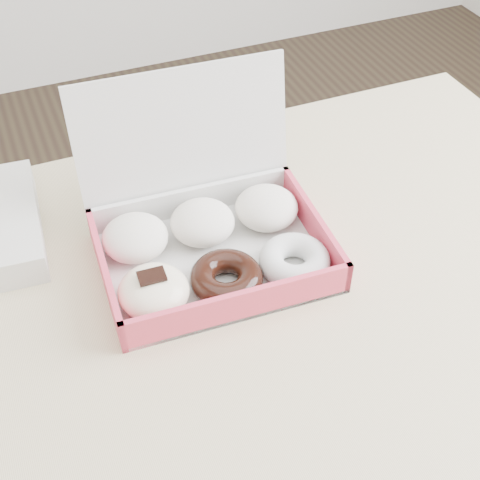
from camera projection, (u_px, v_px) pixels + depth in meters
name	position (u px, v px, depth m)	size (l,w,h in m)	color
table	(223.00, 362.00, 0.85)	(1.20, 0.80, 0.75)	tan
donut_box	(207.00, 237.00, 0.86)	(0.30, 0.26, 0.21)	silver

